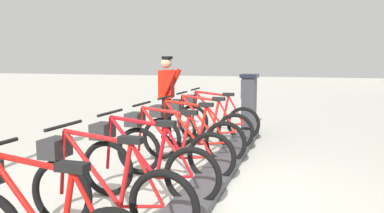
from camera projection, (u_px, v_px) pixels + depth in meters
The scene contains 10 objects.
ground_plane at pixel (200, 199), 4.45m from camera, with size 60.00×60.00×0.00m, color beige.
dock_rail_base at pixel (200, 195), 4.44m from camera, with size 0.44×7.93×0.10m, color #47474C.
payment_kiosk at pixel (249, 102), 8.47m from camera, with size 0.36×0.52×1.28m.
bike_docked_0 at pixel (214, 118), 7.77m from camera, with size 1.72×0.54×1.02m.
bike_docked_1 at pixel (203, 125), 6.93m from camera, with size 1.72×0.54×1.02m.
bike_docked_2 at pixel (188, 134), 6.08m from camera, with size 1.72×0.54×1.02m.
bike_docked_3 at pixel (169, 147), 5.23m from camera, with size 1.72×0.54×1.02m.
bike_docked_4 at pixel (142, 164), 4.38m from camera, with size 1.72×0.54×1.02m.
bike_docked_5 at pixel (103, 189), 3.54m from camera, with size 1.72×0.54×1.02m.
worker_near_rack at pixel (167, 94), 7.84m from camera, with size 0.49×0.66×1.66m.
Camera 1 is at (-1.13, 4.13, 1.62)m, focal length 36.05 mm.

